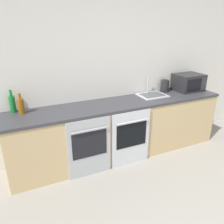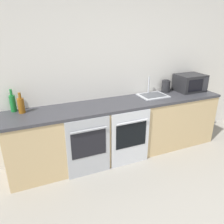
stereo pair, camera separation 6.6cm
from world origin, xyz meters
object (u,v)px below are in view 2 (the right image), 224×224
(kettle, at_px, (166,86))
(oven_right, at_px, (131,138))
(oven_left, at_px, (89,148))
(microwave, at_px, (190,83))
(bottle_amber, at_px, (21,105))
(bottle_green, at_px, (13,103))
(sink, at_px, (153,95))

(kettle, bearing_deg, oven_right, -151.14)
(oven_right, relative_size, kettle, 3.95)
(oven_right, bearing_deg, oven_left, 180.00)
(microwave, height_order, bottle_amber, microwave)
(oven_left, height_order, bottle_green, bottle_green)
(microwave, distance_m, kettle, 0.43)
(kettle, xyz_separation_m, sink, (-0.33, -0.11, -0.09))
(oven_left, bearing_deg, bottle_green, 146.99)
(kettle, distance_m, sink, 0.36)
(bottle_amber, relative_size, kettle, 1.28)
(oven_right, relative_size, bottle_green, 2.77)
(oven_right, bearing_deg, microwave, 16.65)
(oven_left, xyz_separation_m, oven_right, (0.64, 0.00, 0.00))
(oven_right, relative_size, microwave, 1.77)
(bottle_amber, height_order, bottle_green, bottle_green)
(microwave, relative_size, bottle_green, 1.57)
(microwave, height_order, sink, sink)
(microwave, relative_size, bottle_amber, 1.74)
(oven_right, xyz_separation_m, bottle_green, (-1.48, 0.55, 0.57))
(bottle_amber, distance_m, sink, 1.98)
(oven_left, xyz_separation_m, kettle, (1.56, 0.51, 0.56))
(oven_right, bearing_deg, bottle_amber, 161.92)
(bottle_amber, bearing_deg, oven_left, -31.16)
(bottle_amber, bearing_deg, microwave, -1.04)
(sink, bearing_deg, kettle, 18.62)
(bottle_green, bearing_deg, bottle_amber, -44.99)
(oven_right, xyz_separation_m, sink, (0.59, 0.40, 0.47))
(bottle_green, relative_size, kettle, 1.43)
(bottle_green, xyz_separation_m, kettle, (2.40, -0.04, -0.02))
(oven_right, relative_size, sink, 1.90)
(oven_right, bearing_deg, kettle, 28.86)
(microwave, bearing_deg, bottle_green, 177.04)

